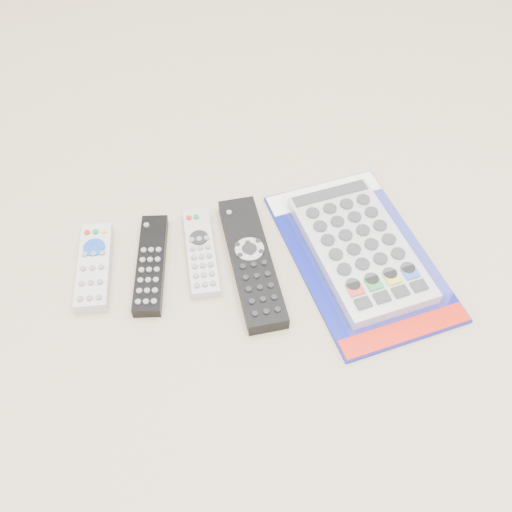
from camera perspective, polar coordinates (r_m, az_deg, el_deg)
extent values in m
plane|color=tan|center=(0.91, -1.74, 0.00)|extent=(5.00, 5.00, 0.00)
cube|color=#B1B1B3|center=(0.92, -15.84, -1.03)|extent=(0.07, 0.16, 0.02)
cylinder|color=#1741AF|center=(0.93, -15.88, 0.84)|extent=(0.04, 0.04, 0.00)
cube|color=black|center=(0.90, -10.44, -0.75)|extent=(0.08, 0.19, 0.02)
cube|color=#BABBBF|center=(0.91, -5.54, 0.47)|extent=(0.05, 0.17, 0.02)
cylinder|color=black|center=(0.91, -5.72, 1.86)|extent=(0.03, 0.03, 0.00)
cube|color=black|center=(0.89, -0.49, -0.47)|extent=(0.06, 0.25, 0.02)
cylinder|color=silver|center=(0.88, -0.66, 0.69)|extent=(0.05, 0.05, 0.00)
cube|color=#0C148A|center=(0.92, 10.30, 0.08)|extent=(0.24, 0.35, 0.01)
cube|color=white|center=(1.00, 6.81, 6.24)|extent=(0.20, 0.07, 0.00)
cube|color=red|center=(0.85, 14.69, -7.20)|extent=(0.20, 0.05, 0.00)
cube|color=#BABBBF|center=(0.91, 10.28, 0.83)|extent=(0.17, 0.27, 0.02)
cube|color=white|center=(0.91, 10.36, 1.19)|extent=(0.19, 0.29, 0.04)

